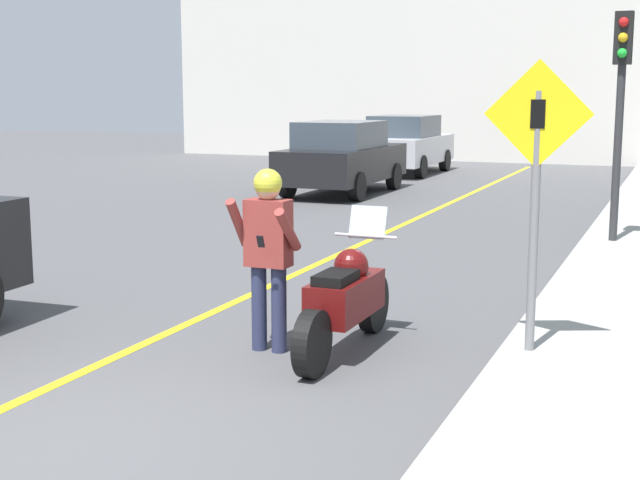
{
  "coord_description": "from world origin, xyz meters",
  "views": [
    {
      "loc": [
        4.03,
        -4.51,
        2.35
      ],
      "look_at": [
        0.92,
        3.03,
        0.99
      ],
      "focal_mm": 50.0,
      "sensor_mm": 36.0,
      "label": 1
    }
  ],
  "objects_px": {
    "crossing_sign": "(536,178)",
    "motorcycle": "(346,300)",
    "traffic_light": "(621,82)",
    "person_biker": "(268,241)",
    "parked_car_black": "(342,157)",
    "parked_car_silver": "(405,144)"
  },
  "relations": [
    {
      "from": "crossing_sign",
      "to": "motorcycle",
      "type": "bearing_deg",
      "value": -170.31
    },
    {
      "from": "crossing_sign",
      "to": "traffic_light",
      "type": "bearing_deg",
      "value": 88.18
    },
    {
      "from": "motorcycle",
      "to": "parked_car_black",
      "type": "xyz_separation_m",
      "value": [
        -4.62,
        11.95,
        0.37
      ]
    },
    {
      "from": "crossing_sign",
      "to": "traffic_light",
      "type": "xyz_separation_m",
      "value": [
        0.2,
        6.35,
        0.86
      ]
    },
    {
      "from": "traffic_light",
      "to": "parked_car_black",
      "type": "distance_m",
      "value": 8.51
    },
    {
      "from": "parked_car_black",
      "to": "parked_car_silver",
      "type": "xyz_separation_m",
      "value": [
        -0.16,
        5.51,
        0.0
      ]
    },
    {
      "from": "crossing_sign",
      "to": "parked_car_silver",
      "type": "relative_size",
      "value": 0.59
    },
    {
      "from": "traffic_light",
      "to": "parked_car_silver",
      "type": "xyz_separation_m",
      "value": [
        -6.59,
        10.83,
        -1.63
      ]
    },
    {
      "from": "motorcycle",
      "to": "parked_car_silver",
      "type": "distance_m",
      "value": 18.1
    },
    {
      "from": "person_biker",
      "to": "parked_car_black",
      "type": "xyz_separation_m",
      "value": [
        -3.96,
        12.18,
        -0.16
      ]
    },
    {
      "from": "motorcycle",
      "to": "person_biker",
      "type": "relative_size",
      "value": 1.27
    },
    {
      "from": "motorcycle",
      "to": "traffic_light",
      "type": "distance_m",
      "value": 7.15
    },
    {
      "from": "person_biker",
      "to": "traffic_light",
      "type": "height_order",
      "value": "traffic_light"
    },
    {
      "from": "motorcycle",
      "to": "parked_car_silver",
      "type": "xyz_separation_m",
      "value": [
        -4.78,
        17.45,
        0.37
      ]
    },
    {
      "from": "traffic_light",
      "to": "parked_car_black",
      "type": "xyz_separation_m",
      "value": [
        -6.43,
        5.32,
        -1.63
      ]
    },
    {
      "from": "motorcycle",
      "to": "parked_car_black",
      "type": "distance_m",
      "value": 12.82
    },
    {
      "from": "traffic_light",
      "to": "parked_car_silver",
      "type": "bearing_deg",
      "value": 121.32
    },
    {
      "from": "traffic_light",
      "to": "person_biker",
      "type": "bearing_deg",
      "value": -109.81
    },
    {
      "from": "traffic_light",
      "to": "parked_car_black",
      "type": "height_order",
      "value": "traffic_light"
    },
    {
      "from": "person_biker",
      "to": "parked_car_black",
      "type": "distance_m",
      "value": 12.81
    },
    {
      "from": "motorcycle",
      "to": "crossing_sign",
      "type": "height_order",
      "value": "crossing_sign"
    },
    {
      "from": "motorcycle",
      "to": "parked_car_black",
      "type": "bearing_deg",
      "value": 111.16
    }
  ]
}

